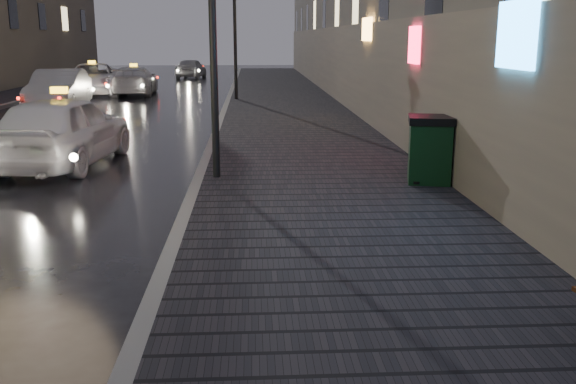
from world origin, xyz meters
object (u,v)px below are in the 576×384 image
object	(u,v)px
lamp_far	(235,19)
trash_bin	(430,149)
car_far	(191,68)
taxi_near	(62,130)
taxi_far	(93,79)
taxi_mid	(134,81)
car_left_mid	(59,90)

from	to	relation	value
lamp_far	trash_bin	world-z (taller)	lamp_far
trash_bin	car_far	size ratio (longest dim) A/B	0.31
taxi_near	taxi_far	world-z (taller)	taxi_near
taxi_near	taxi_mid	distance (m)	17.97
lamp_far	taxi_near	world-z (taller)	lamp_far
taxi_mid	car_far	distance (m)	13.15
taxi_near	taxi_mid	size ratio (longest dim) A/B	0.98
lamp_far	taxi_near	xyz separation A→B (m)	(-3.45, -13.98, -2.69)
taxi_near	taxi_far	size ratio (longest dim) A/B	0.86
trash_bin	car_far	xyz separation A→B (m)	(-7.46, 33.66, -0.10)
lamp_far	trash_bin	size ratio (longest dim) A/B	4.31
taxi_mid	taxi_far	size ratio (longest dim) A/B	0.87
trash_bin	taxi_far	distance (m)	23.90
taxi_near	car_far	size ratio (longest dim) A/B	1.18
taxi_near	car_far	distance (m)	30.96
lamp_far	taxi_far	distance (m)	8.88
taxi_far	car_left_mid	bearing A→B (deg)	-93.27
trash_bin	taxi_mid	size ratio (longest dim) A/B	0.26
lamp_far	taxi_mid	bearing A→B (deg)	142.15
car_far	car_left_mid	bearing A→B (deg)	87.93
trash_bin	car_left_mid	xyz separation A→B (m)	(-10.67, 13.81, 0.01)
trash_bin	taxi_far	bearing A→B (deg)	129.55
trash_bin	car_left_mid	size ratio (longest dim) A/B	0.26
car_far	trash_bin	bearing A→B (deg)	109.61
taxi_near	car_far	world-z (taller)	taxi_near
car_far	lamp_far	bearing A→B (deg)	108.79
trash_bin	lamp_far	bearing A→B (deg)	115.13
lamp_far	car_left_mid	world-z (taller)	lamp_far
taxi_mid	car_left_mid	bearing A→B (deg)	73.30
trash_bin	taxi_mid	xyz separation A→B (m)	(-9.00, 20.60, -0.09)
car_far	taxi_far	bearing A→B (deg)	80.79
trash_bin	taxi_far	xyz separation A→B (m)	(-11.12, 21.15, -0.02)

